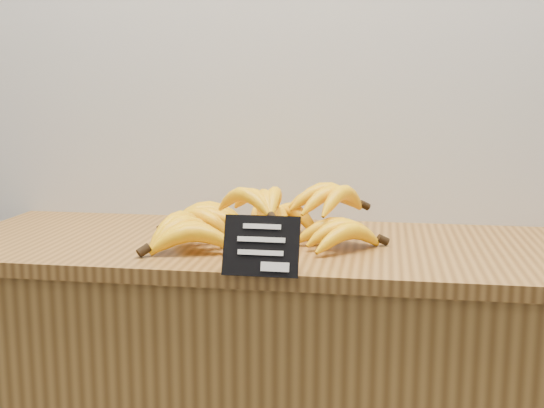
{
  "coord_description": "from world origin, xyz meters",
  "views": [
    {
      "loc": [
        0.39,
        1.32,
        1.26
      ],
      "look_at": [
        0.16,
        2.7,
        1.02
      ],
      "focal_mm": 45.0,
      "sensor_mm": 36.0,
      "label": 1
    }
  ],
  "objects": [
    {
      "name": "counter_top",
      "position": [
        0.16,
        2.75,
        0.92
      ],
      "size": [
        1.42,
        0.54,
        0.03
      ],
      "primitive_type": "cube",
      "color": "olive",
      "rests_on": "counter"
    },
    {
      "name": "chalkboard_sign",
      "position": [
        0.18,
        2.48,
        0.98
      ],
      "size": [
        0.14,
        0.04,
        0.1
      ],
      "primitive_type": "cube",
      "rotation": [
        -0.37,
        0.0,
        0.0
      ],
      "color": "black",
      "rests_on": "counter_top"
    },
    {
      "name": "banana_pile",
      "position": [
        0.13,
        2.75,
        0.98
      ],
      "size": [
        0.52,
        0.35,
        0.11
      ],
      "color": "yellow",
      "rests_on": "counter_top"
    }
  ]
}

